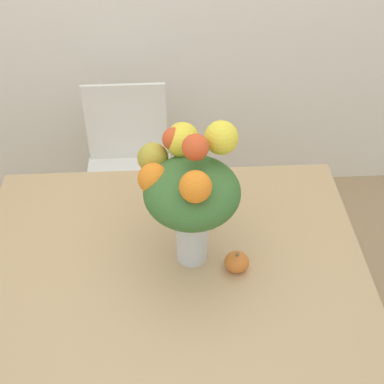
# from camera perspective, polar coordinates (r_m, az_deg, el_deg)

# --- Properties ---
(dining_table) EXTENTS (1.33, 1.11, 0.76)m
(dining_table) POSITION_cam_1_polar(r_m,az_deg,el_deg) (1.88, -2.12, -10.44)
(dining_table) COLOR tan
(dining_table) RESTS_ON ground_plane
(flower_vase) EXTENTS (0.32, 0.37, 0.50)m
(flower_vase) POSITION_cam_1_polar(r_m,az_deg,el_deg) (1.66, -0.27, 0.42)
(flower_vase) COLOR silver
(flower_vase) RESTS_ON dining_table
(pumpkin) EXTENTS (0.08, 0.08, 0.08)m
(pumpkin) POSITION_cam_1_polar(r_m,az_deg,el_deg) (1.80, 4.80, -7.44)
(pumpkin) COLOR orange
(pumpkin) RESTS_ON dining_table
(dining_chair_near_window) EXTENTS (0.42, 0.42, 0.87)m
(dining_chair_near_window) POSITION_cam_1_polar(r_m,az_deg,el_deg) (2.69, -6.78, 2.25)
(dining_chair_near_window) COLOR white
(dining_chair_near_window) RESTS_ON ground_plane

